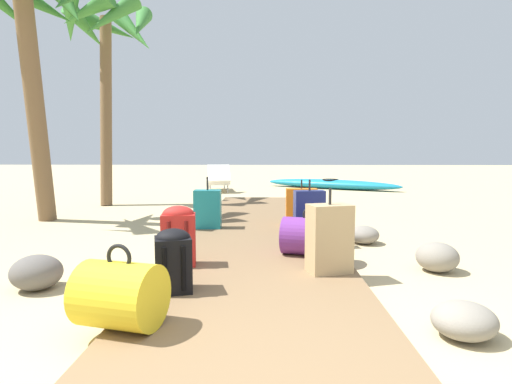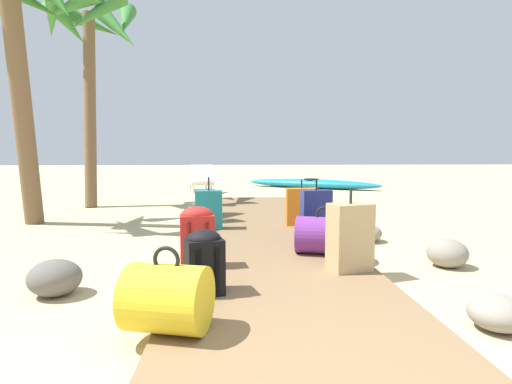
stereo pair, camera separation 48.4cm
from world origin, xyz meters
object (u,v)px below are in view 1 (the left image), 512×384
object	(u,v)px
duffel_bag_purple	(310,236)
suitcase_tan	(329,238)
suitcase_navy	(309,216)
suitcase_teal	(208,209)
duffel_bag_yellow	(120,295)
lounge_chair	(218,180)
backpack_black	(173,259)
palm_tree_near_left	(25,12)
backpack_red	(179,234)
suitcase_orange	(301,207)
palm_tree_far_left	(108,38)
kayak	(330,184)

from	to	relation	value
duffel_bag_purple	suitcase_tan	world-z (taller)	suitcase_tan
suitcase_navy	suitcase_teal	bearing A→B (deg)	149.31
duffel_bag_yellow	lounge_chair	xyz separation A→B (m)	(-0.53, 9.18, 0.05)
backpack_black	suitcase_teal	distance (m)	2.55
duffel_bag_yellow	palm_tree_near_left	bearing A→B (deg)	125.23
backpack_red	suitcase_navy	size ratio (longest dim) A/B	0.77
backpack_black	suitcase_orange	bearing A→B (deg)	66.70
suitcase_orange	palm_tree_far_left	bearing A→B (deg)	142.87
palm_tree_far_left	lounge_chair	bearing A→B (deg)	57.29
duffel_bag_yellow	lounge_chair	world-z (taller)	lounge_chair
suitcase_teal	palm_tree_far_left	xyz separation A→B (m)	(-2.47, 3.06, 3.12)
palm_tree_near_left	lounge_chair	xyz separation A→B (m)	(2.26, 5.24, -2.89)
suitcase_tan	kayak	xyz separation A→B (m)	(1.40, 8.92, -0.23)
suitcase_navy	backpack_black	distance (m)	2.14
backpack_red	suitcase_teal	distance (m)	1.85
kayak	suitcase_navy	bearing A→B (deg)	-100.64
suitcase_navy	backpack_black	bearing A→B (deg)	-123.97
suitcase_navy	palm_tree_far_left	bearing A→B (deg)	134.60
duffel_bag_yellow	backpack_black	bearing A→B (deg)	74.93
backpack_red	palm_tree_near_left	bearing A→B (deg)	137.48
suitcase_navy	lounge_chair	xyz separation A→B (m)	(-1.89, 6.77, -0.05)
suitcase_tan	kayak	size ratio (longest dim) A/B	0.18
suitcase_teal	palm_tree_far_left	bearing A→B (deg)	128.95
duffel_bag_yellow	palm_tree_near_left	world-z (taller)	palm_tree_near_left
backpack_red	suitcase_tan	distance (m)	1.36
duffel_bag_purple	kayak	world-z (taller)	duffel_bag_purple
backpack_red	suitcase_navy	distance (m)	1.69
backpack_black	palm_tree_near_left	distance (m)	5.29
suitcase_navy	kayak	xyz separation A→B (m)	(1.44, 7.67, -0.23)
kayak	duffel_bag_yellow	bearing A→B (deg)	-105.56
suitcase_tan	suitcase_teal	distance (m)	2.44
backpack_red	backpack_black	distance (m)	0.71
lounge_chair	kayak	distance (m)	3.46
backpack_black	duffel_bag_yellow	size ratio (longest dim) A/B	0.87
suitcase_teal	palm_tree_far_left	size ratio (longest dim) A/B	0.16
suitcase_orange	lounge_chair	size ratio (longest dim) A/B	0.40
duffel_bag_yellow	suitcase_orange	distance (m)	3.65
lounge_chair	kayak	bearing A→B (deg)	15.16
suitcase_navy	duffel_bag_yellow	distance (m)	2.77
palm_tree_near_left	suitcase_orange	bearing A→B (deg)	-7.63
duffel_bag_purple	palm_tree_near_left	xyz separation A→B (m)	(-4.09, 2.20, 2.94)
suitcase_teal	palm_tree_near_left	world-z (taller)	palm_tree_near_left
lounge_chair	duffel_bag_yellow	bearing A→B (deg)	-86.73
kayak	palm_tree_far_left	bearing A→B (deg)	-143.65
suitcase_navy	suitcase_orange	distance (m)	0.98
suitcase_teal	kayak	bearing A→B (deg)	68.26
suitcase_orange	kayak	size ratio (longest dim) A/B	0.16
backpack_red	palm_tree_far_left	xyz separation A→B (m)	(-2.47, 4.90, 3.09)
backpack_black	suitcase_tan	bearing A→B (deg)	22.95
duffel_bag_purple	suitcase_orange	size ratio (longest dim) A/B	0.98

